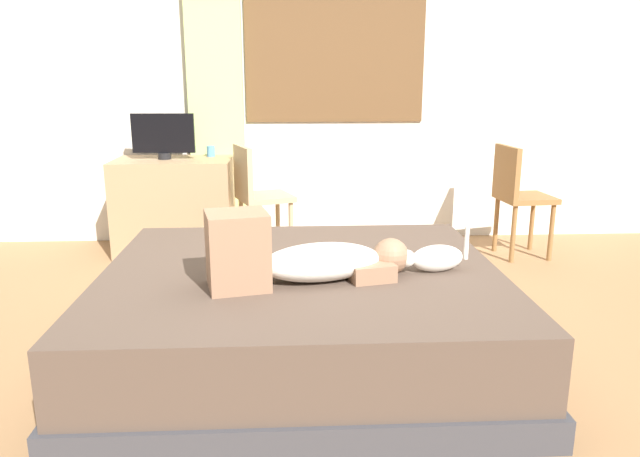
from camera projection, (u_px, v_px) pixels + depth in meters
name	position (u px, v px, depth m)	size (l,w,h in m)	color
ground_plane	(309.00, 359.00, 2.99)	(16.00, 16.00, 0.00)	olive
back_wall_with_window	(299.00, 64.00, 4.91)	(6.40, 0.14, 2.90)	silver
bed	(302.00, 314.00, 2.97)	(1.97, 1.75, 0.46)	#38383D
person_lying	(300.00, 257.00, 2.71)	(0.94, 0.43, 0.34)	silver
cat	(433.00, 258.00, 2.85)	(0.36, 0.15, 0.21)	silver
desk	(175.00, 206.00, 4.75)	(0.90, 0.56, 0.74)	#997A56
tv_monitor	(163.00, 136.00, 4.61)	(0.48, 0.10, 0.35)	black
cup	(211.00, 151.00, 4.79)	(0.06, 0.06, 0.09)	teal
chair_by_desk	(256.00, 192.00, 4.58)	(0.49, 0.49, 0.86)	tan
chair_spare	(517.00, 192.00, 4.57)	(0.41, 0.41, 0.86)	brown
curtain_left	(215.00, 90.00, 4.82)	(0.44, 0.06, 2.51)	#ADCC75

